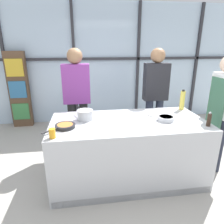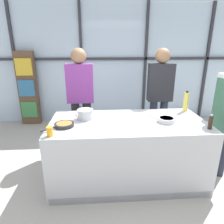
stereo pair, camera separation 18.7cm
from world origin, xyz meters
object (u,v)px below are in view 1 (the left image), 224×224
mixing_bowl (166,118)px  pepper_grinder (209,120)px  chef (221,107)px  saucepan (85,115)px  spectator_center_left (155,92)px  oil_bottle (182,100)px  spectator_far_left (77,95)px  juice_glass_near (52,133)px  white_plate (155,114)px  frying_pan (65,126)px

mixing_bowl → pepper_grinder: (0.45, -0.26, 0.05)m
chef → saucepan: (-1.96, 0.08, -0.04)m
chef → spectator_center_left: 1.11m
spectator_center_left → oil_bottle: size_ratio=5.74×
spectator_center_left → spectator_far_left: bearing=0.0°
mixing_bowl → oil_bottle: (0.44, 0.44, 0.12)m
juice_glass_near → saucepan: bearing=55.2°
chef → spectator_far_left: spectator_far_left is taller
spectator_center_left → chef: bearing=128.0°
white_plate → chef: bearing=-7.5°
saucepan → chef: bearing=-2.3°
white_plate → oil_bottle: (0.50, 0.20, 0.14)m
juice_glass_near → oil_bottle: bearing=22.2°
frying_pan → pepper_grinder: size_ratio=1.94×
oil_bottle → juice_glass_near: oil_bottle is taller
frying_pan → juice_glass_near: juice_glass_near is taller
chef → frying_pan: chef is taller
chef → oil_bottle: (-0.44, 0.32, 0.03)m
white_plate → juice_glass_near: juice_glass_near is taller
frying_pan → white_plate: (1.27, 0.30, -0.02)m
frying_pan → juice_glass_near: (-0.11, -0.27, 0.03)m
spectator_center_left → frying_pan: bearing=34.5°
spectator_center_left → oil_bottle: bearing=113.5°
spectator_far_left → mixing_bowl: 1.56m
frying_pan → juice_glass_near: size_ratio=3.33×
spectator_far_left → frying_pan: 1.07m
mixing_bowl → pepper_grinder: bearing=-30.2°
white_plate → mixing_bowl: (0.06, -0.24, 0.02)m
white_plate → saucepan: bearing=-177.3°
saucepan → oil_bottle: oil_bottle is taller
chef → spectator_far_left: size_ratio=0.95×
spectator_center_left → frying_pan: size_ratio=4.90×
spectator_center_left → pepper_grinder: 1.28m
chef → saucepan: size_ratio=4.42×
spectator_center_left → saucepan: size_ratio=4.63×
spectator_far_left → mixing_bowl: bearing=140.6°
frying_pan → mixing_bowl: mixing_bowl is taller
chef → frying_pan: (-2.21, -0.18, -0.09)m
chef → spectator_center_left: bearing=38.0°
spectator_center_left → juice_glass_near: (-1.64, -1.32, -0.11)m
oil_bottle → pepper_grinder: bearing=-89.2°
oil_bottle → juice_glass_near: (-1.88, -0.77, -0.09)m
white_plate → oil_bottle: size_ratio=0.72×
spectator_center_left → white_plate: bearing=70.6°
spectator_far_left → white_plate: spectator_far_left is taller
white_plate → pepper_grinder: (0.51, -0.50, 0.08)m
oil_bottle → saucepan: bearing=-170.9°
spectator_far_left → frying_pan: (-0.13, -1.05, -0.13)m
frying_pan → saucepan: (0.25, 0.26, 0.05)m
spectator_far_left → pepper_grinder: bearing=142.9°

